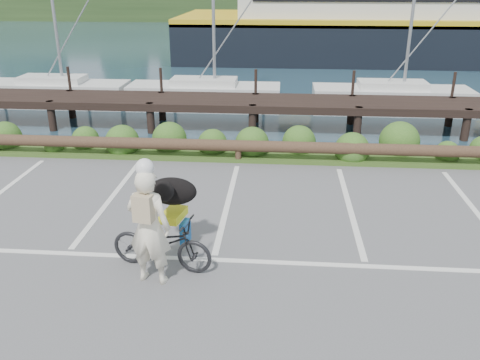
# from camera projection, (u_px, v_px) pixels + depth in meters

# --- Properties ---
(ground) EXTENTS (72.00, 72.00, 0.00)m
(ground) POSITION_uv_depth(u_px,v_px,m) (216.00, 248.00, 9.15)
(ground) COLOR #535356
(harbor_backdrop) EXTENTS (170.00, 160.00, 30.00)m
(harbor_backdrop) POSITION_uv_depth(u_px,v_px,m) (280.00, 7.00, 81.66)
(harbor_backdrop) COLOR #1C3443
(harbor_backdrop) RESTS_ON ground
(vegetation_strip) EXTENTS (34.00, 1.60, 0.10)m
(vegetation_strip) POSITION_uv_depth(u_px,v_px,m) (240.00, 152.00, 14.03)
(vegetation_strip) COLOR #3D5B21
(vegetation_strip) RESTS_ON ground
(log_rail) EXTENTS (32.00, 0.30, 0.60)m
(log_rail) POSITION_uv_depth(u_px,v_px,m) (238.00, 162.00, 13.40)
(log_rail) COLOR #443021
(log_rail) RESTS_ON ground
(bicycle) EXTENTS (1.83, 0.92, 0.92)m
(bicycle) POSITION_uv_depth(u_px,v_px,m) (162.00, 243.00, 8.39)
(bicycle) COLOR black
(bicycle) RESTS_ON ground
(cyclist) EXTENTS (0.77, 0.58, 1.92)m
(cyclist) POSITION_uv_depth(u_px,v_px,m) (149.00, 227.00, 7.84)
(cyclist) COLOR #F2E9CD
(cyclist) RESTS_ON ground
(dog) EXTENTS (0.56, 0.90, 0.49)m
(dog) POSITION_uv_depth(u_px,v_px,m) (172.00, 191.00, 8.63)
(dog) COLOR black
(dog) RESTS_ON bicycle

